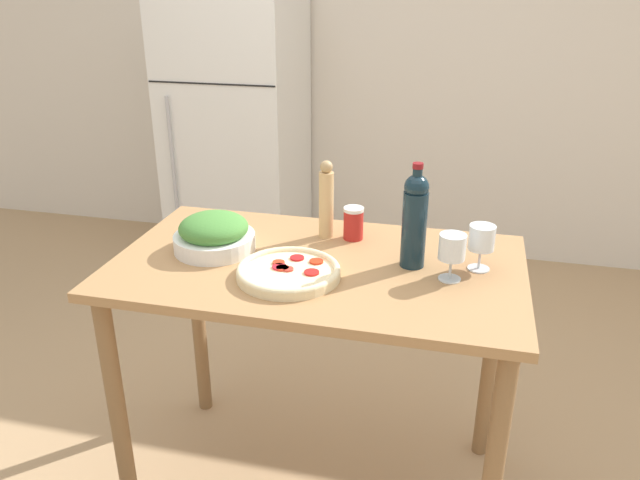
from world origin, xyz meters
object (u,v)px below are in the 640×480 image
(wine_glass_far, at_px, (482,239))
(salad_bowl, at_px, (214,234))
(homemade_pizza, at_px, (289,272))
(wine_glass_near, at_px, (452,249))
(refrigerator, at_px, (238,134))
(pepper_mill, at_px, (326,201))
(salt_canister, at_px, (353,223))
(wine_bottle, at_px, (415,219))

(wine_glass_far, height_order, salad_bowl, wine_glass_far)
(wine_glass_far, xyz_separation_m, homemade_pizza, (-0.55, -0.19, -0.08))
(wine_glass_near, xyz_separation_m, wine_glass_far, (0.08, 0.09, 0.00))
(wine_glass_far, bearing_deg, homemade_pizza, -160.90)
(refrigerator, bearing_deg, pepper_mill, -59.92)
(wine_glass_near, height_order, salad_bowl, wine_glass_near)
(refrigerator, height_order, wine_glass_far, refrigerator)
(refrigerator, height_order, wine_glass_near, refrigerator)
(wine_glass_near, bearing_deg, salt_canister, 145.14)
(homemade_pizza, xyz_separation_m, salt_canister, (0.13, 0.33, 0.04))
(pepper_mill, distance_m, salad_bowl, 0.39)
(pepper_mill, bearing_deg, salad_bowl, -149.12)
(wine_glass_near, relative_size, salt_canister, 1.27)
(wine_glass_far, distance_m, pepper_mill, 0.53)
(wine_glass_near, distance_m, salt_canister, 0.41)
(homemade_pizza, bearing_deg, salad_bowl, 155.36)
(wine_bottle, bearing_deg, homemade_pizza, -154.11)
(wine_glass_near, relative_size, wine_glass_far, 1.00)
(wine_bottle, bearing_deg, salt_canister, 142.84)
(wine_bottle, xyz_separation_m, salad_bowl, (-0.64, -0.04, -0.10))
(homemade_pizza, bearing_deg, salt_canister, 68.58)
(wine_bottle, xyz_separation_m, salt_canister, (-0.22, 0.16, -0.10))
(wine_glass_near, height_order, salt_canister, wine_glass_near)
(wine_bottle, bearing_deg, pepper_mill, 152.70)
(refrigerator, xyz_separation_m, homemade_pizza, (0.91, -1.96, 0.10))
(refrigerator, distance_m, pepper_mill, 1.90)
(salad_bowl, bearing_deg, wine_glass_near, -2.58)
(wine_glass_near, distance_m, wine_glass_far, 0.12)
(wine_glass_near, xyz_separation_m, pepper_mill, (-0.43, 0.23, 0.03))
(wine_bottle, height_order, salt_canister, wine_bottle)
(wine_glass_near, xyz_separation_m, salt_canister, (-0.34, 0.23, -0.04))
(wine_glass_near, height_order, pepper_mill, pepper_mill)
(salad_bowl, relative_size, salt_canister, 2.36)
(wine_bottle, distance_m, wine_glass_far, 0.21)
(wine_glass_near, relative_size, salad_bowl, 0.54)
(wine_bottle, bearing_deg, wine_glass_near, -30.32)
(refrigerator, distance_m, wine_glass_near, 2.32)
(wine_bottle, distance_m, salt_canister, 0.29)
(homemade_pizza, bearing_deg, wine_bottle, 25.89)
(wine_bottle, relative_size, wine_glass_near, 2.29)
(wine_glass_far, bearing_deg, refrigerator, 129.45)
(wine_bottle, distance_m, wine_glass_near, 0.15)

